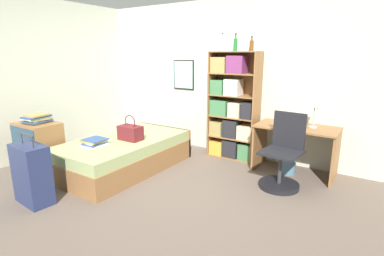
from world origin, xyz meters
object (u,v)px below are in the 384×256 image
Objects in this scene: bookcase at (232,111)px; bottle_brown at (235,44)px; desk_lamp at (317,109)px; magazine_pile_on_dresser at (37,119)px; handbag at (130,132)px; dresser at (39,147)px; desk_chair at (282,164)px; book_stack_on_bed at (94,142)px; bottle_green at (222,44)px; waste_bin at (288,166)px; desk at (296,141)px; suitcase at (32,174)px; bottle_clear at (252,45)px; bed at (125,153)px.

bottle_brown is at bearing 11.79° from bookcase.
magazine_pile_on_dresser is at bearing -149.52° from desk_lamp.
dresser is at bearing -145.15° from handbag.
desk_chair is (2.07, 0.66, -0.27)m from handbag.
bottle_brown is (1.24, 1.84, 1.34)m from book_stack_on_bed.
bottle_green is 2.16m from waste_bin.
book_stack_on_bed is 0.31× the size of desk.
book_stack_on_bed is 1.58× the size of waste_bin.
bookcase reaches higher than desk.
suitcase is at bearing -133.73° from desk_lamp.
magazine_pile_on_dresser is at bearing -146.27° from handbag.
book_stack_on_bed is 2.22m from bookcase.
suitcase is 3.41m from waste_bin.
desk_lamp is (3.43, 2.05, 0.61)m from dresser.
bottle_clear reaches higher than dresser.
bed is 5.33× the size of magazine_pile_on_dresser.
bed is at bearing 36.81° from magazine_pile_on_dresser.
desk is (1.10, -0.13, -0.31)m from bookcase.
dresser is at bearing -161.62° from book_stack_on_bed.
bottle_green reaches higher than desk.
magazine_pile_on_dresser is 1.66× the size of waste_bin.
bookcase is (0.99, 1.35, 0.21)m from handbag.
bed is 8.99× the size of bottle_clear.
handbag is 1.38m from dresser.
bookcase is 1.06m from bottle_brown.
bottle_brown is 0.24× the size of desk.
desk_chair is at bearing -91.62° from desk.
handbag is at bearing -119.40° from bottle_green.
bottle_brown reaches higher than bed.
bottle_brown is 2.00m from desk_chair.
bookcase is at bearing -5.25° from bottle_green.
handbag is at bearing -162.23° from desk_chair.
desk reaches higher than waste_bin.
dresser is at bearing -148.30° from waste_bin.
desk_chair is at bearing 16.94° from bed.
desk is at bearing -7.14° from bottle_brown.
desk is at bearing 88.38° from desk_chair.
bookcase reaches higher than magazine_pile_on_dresser.
bottle_brown is at bearing 172.86° from desk.
desk_chair is (-0.25, -0.61, -0.67)m from desk_lamp.
desk_chair is at bearing -41.82° from bottle_clear.
suitcase is 1.08m from dresser.
waste_bin is at bearing -135.22° from desk.
bookcase is 1.34m from desk_lamp.
suitcase is at bearing -118.61° from bottle_clear.
bottle_clear is (0.29, 0.02, 1.04)m from bookcase.
bed is at bearing -129.98° from bottle_brown.
bottle_brown is at bearing -176.65° from bottle_clear.
desk_lamp reaches higher than desk_chair.
bottle_clear reaches higher than desk.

